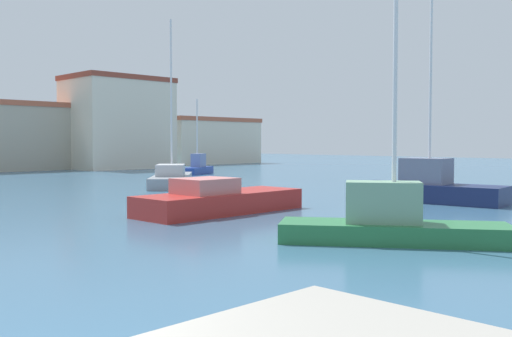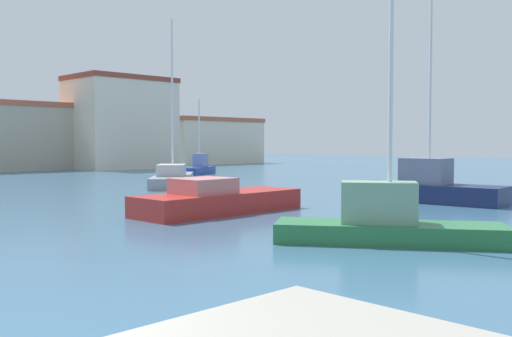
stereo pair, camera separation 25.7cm
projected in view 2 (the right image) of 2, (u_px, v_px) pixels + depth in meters
name	position (u px, v px, depth m)	size (l,w,h in m)	color
water	(140.00, 194.00, 30.05)	(160.00, 160.00, 0.00)	#38607F
sailboat_navy_distant_north	(428.00, 187.00, 26.24)	(2.80, 6.84, 9.66)	#19234C
sailboat_grey_far_left	(172.00, 178.00, 35.92)	(6.90, 7.44, 10.31)	gray
sailboat_green_near_pier	(386.00, 222.00, 15.62)	(4.89, 5.97, 7.38)	#28703D
motorboat_red_mid_harbor	(217.00, 200.00, 22.18)	(7.02, 2.45, 1.38)	#B22823
sailboat_blue_inner_mooring	(200.00, 167.00, 49.23)	(4.53, 3.27, 6.35)	#233D93
waterfront_apartments	(1.00, 136.00, 56.19)	(11.39, 9.07, 6.58)	#B2A893
yacht_club	(121.00, 123.00, 59.64)	(10.00, 7.19, 9.39)	beige
harbor_office	(203.00, 141.00, 73.56)	(13.26, 9.20, 5.74)	beige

